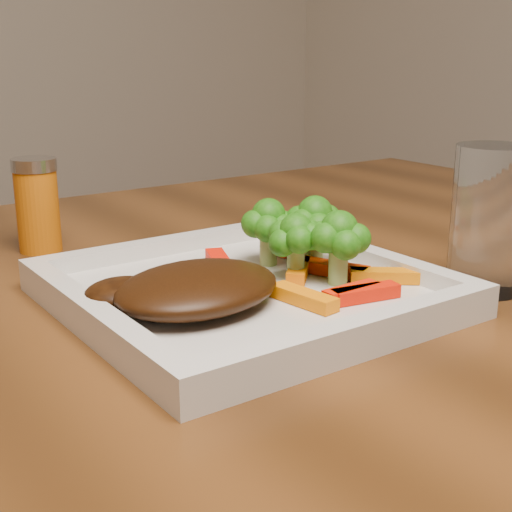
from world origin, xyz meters
TOP-DOWN VIEW (x-y plane):
  - plate at (0.35, 0.03)m, footprint 0.27×0.27m
  - steak at (0.29, 0.02)m, footprint 0.14×0.12m
  - broccoli_0 at (0.40, 0.07)m, footprint 0.07×0.07m
  - broccoli_1 at (0.43, 0.05)m, footprint 0.08×0.08m
  - broccoli_2 at (0.41, -0.00)m, footprint 0.06×0.06m
  - broccoli_3 at (0.39, 0.03)m, footprint 0.06×0.06m
  - carrot_0 at (0.40, -0.04)m, footprint 0.05×0.01m
  - carrot_1 at (0.45, -0.02)m, footprint 0.06×0.05m
  - carrot_2 at (0.36, -0.02)m, footprint 0.02×0.06m
  - carrot_3 at (0.45, 0.08)m, footprint 0.05×0.02m
  - carrot_4 at (0.36, 0.09)m, footprint 0.03×0.06m
  - carrot_5 at (0.42, 0.02)m, footprint 0.04×0.06m
  - carrot_6 at (0.40, 0.03)m, footprint 0.05×0.05m
  - spice_shaker at (0.26, 0.27)m, footprint 0.05×0.05m
  - drinking_glass at (0.53, -0.06)m, footprint 0.06×0.06m
  - carrot_7 at (0.40, -0.04)m, footprint 0.06×0.02m

SIDE VIEW (x-z plane):
  - plate at x=0.35m, z-range 0.75..0.76m
  - carrot_0 at x=0.40m, z-range 0.76..0.77m
  - carrot_1 at x=0.45m, z-range 0.76..0.77m
  - carrot_2 at x=0.36m, z-range 0.76..0.77m
  - carrot_3 at x=0.45m, z-range 0.76..0.77m
  - carrot_4 at x=0.36m, z-range 0.76..0.77m
  - carrot_5 at x=0.42m, z-range 0.76..0.77m
  - carrot_6 at x=0.40m, z-range 0.76..0.77m
  - carrot_7 at x=0.40m, z-range 0.76..0.77m
  - steak at x=0.29m, z-range 0.76..0.79m
  - broccoli_2 at x=0.41m, z-range 0.76..0.82m
  - broccoli_3 at x=0.39m, z-range 0.76..0.82m
  - broccoli_1 at x=0.43m, z-range 0.76..0.83m
  - spice_shaker at x=0.26m, z-range 0.75..0.84m
  - broccoli_0 at x=0.40m, z-range 0.76..0.83m
  - drinking_glass at x=0.53m, z-range 0.75..0.87m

